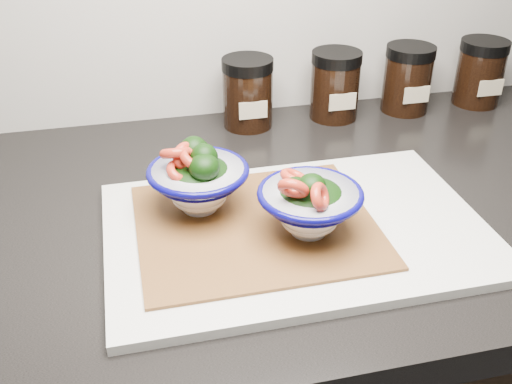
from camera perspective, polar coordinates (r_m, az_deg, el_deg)
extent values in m
cube|color=black|center=(0.85, 13.32, -0.57)|extent=(3.50, 0.60, 0.04)
cube|color=silver|center=(0.72, 3.82, -3.61)|extent=(0.45, 0.30, 0.01)
cube|color=brown|center=(0.71, 0.00, -3.16)|extent=(0.28, 0.24, 0.00)
cylinder|color=white|center=(0.74, -5.37, -1.21)|extent=(0.04, 0.04, 0.01)
ellipsoid|color=white|center=(0.74, -5.42, -0.32)|extent=(0.07, 0.07, 0.03)
torus|color=#070557|center=(0.72, -5.56, 2.01)|extent=(0.12, 0.12, 0.01)
torus|color=#070557|center=(0.72, -5.51, 1.14)|extent=(0.10, 0.10, 0.00)
ellipsoid|color=black|center=(0.72, -5.52, 1.38)|extent=(0.09, 0.09, 0.04)
ellipsoid|color=black|center=(0.74, -5.72, 4.05)|extent=(0.03, 0.03, 0.03)
cylinder|color=#477233|center=(0.74, -5.67, 3.28)|extent=(0.01, 0.01, 0.02)
ellipsoid|color=black|center=(0.73, -5.93, 3.79)|extent=(0.04, 0.04, 0.04)
cylinder|color=#477233|center=(0.73, -5.87, 2.90)|extent=(0.01, 0.01, 0.02)
ellipsoid|color=black|center=(0.71, -4.95, 3.24)|extent=(0.03, 0.03, 0.04)
cylinder|color=#477233|center=(0.71, -4.90, 2.41)|extent=(0.01, 0.01, 0.02)
ellipsoid|color=black|center=(0.73, -5.05, 3.01)|extent=(0.04, 0.04, 0.03)
cylinder|color=#477233|center=(0.74, -5.01, 2.14)|extent=(0.01, 0.01, 0.02)
ellipsoid|color=black|center=(0.69, -4.96, 2.37)|extent=(0.04, 0.04, 0.03)
cylinder|color=#477233|center=(0.70, -4.92, 1.46)|extent=(0.01, 0.01, 0.02)
torus|color=#CB4326|center=(0.71, -7.76, 3.66)|extent=(0.05, 0.05, 0.03)
torus|color=#CB4326|center=(0.70, -6.17, 3.18)|extent=(0.05, 0.05, 0.04)
torus|color=#CB4326|center=(0.71, -6.80, 3.42)|extent=(0.05, 0.03, 0.05)
torus|color=#CB4326|center=(0.71, -7.40, 1.91)|extent=(0.04, 0.04, 0.03)
cylinder|color=#CCBC8E|center=(0.72, -6.74, 3.46)|extent=(0.02, 0.02, 0.01)
cylinder|color=white|center=(0.70, 5.03, -3.43)|extent=(0.04, 0.04, 0.01)
ellipsoid|color=white|center=(0.69, 5.08, -2.53)|extent=(0.07, 0.07, 0.03)
torus|color=#070557|center=(0.67, 5.21, -0.17)|extent=(0.12, 0.12, 0.01)
torus|color=#070557|center=(0.68, 5.16, -1.05)|extent=(0.10, 0.10, 0.00)
ellipsoid|color=black|center=(0.68, 5.17, -0.80)|extent=(0.09, 0.09, 0.04)
ellipsoid|color=black|center=(0.67, 3.75, 0.13)|extent=(0.03, 0.03, 0.03)
cylinder|color=#477233|center=(0.68, 3.71, -0.74)|extent=(0.01, 0.01, 0.02)
ellipsoid|color=black|center=(0.66, 5.14, -0.52)|extent=(0.03, 0.03, 0.03)
cylinder|color=#477233|center=(0.67, 5.10, -1.25)|extent=(0.01, 0.01, 0.02)
ellipsoid|color=black|center=(0.66, 5.34, 0.63)|extent=(0.03, 0.03, 0.03)
cylinder|color=#477233|center=(0.66, 5.30, -0.20)|extent=(0.01, 0.01, 0.02)
torus|color=#CB4326|center=(0.68, 3.65, 1.38)|extent=(0.05, 0.05, 0.03)
torus|color=#CB4326|center=(0.64, 6.11, -0.44)|extent=(0.04, 0.04, 0.04)
torus|color=#CB4326|center=(0.64, 3.56, 0.33)|extent=(0.04, 0.04, 0.05)
cylinder|color=#CCBC8E|center=(0.68, 4.21, 0.90)|extent=(0.02, 0.02, 0.01)
cylinder|color=black|center=(0.97, -0.79, 8.93)|extent=(0.08, 0.08, 0.09)
cylinder|color=black|center=(0.95, -0.81, 12.07)|extent=(0.08, 0.08, 0.02)
cube|color=#C6B793|center=(0.94, -0.27, 7.79)|extent=(0.04, 0.00, 0.03)
cylinder|color=black|center=(1.01, 7.50, 9.58)|extent=(0.08, 0.08, 0.09)
cylinder|color=black|center=(1.00, 7.72, 12.60)|extent=(0.08, 0.08, 0.02)
cube|color=#C6B793|center=(0.98, 8.25, 8.49)|extent=(0.04, 0.00, 0.03)
cylinder|color=black|center=(1.07, 14.16, 9.96)|extent=(0.08, 0.08, 0.09)
cylinder|color=black|center=(1.05, 14.56, 12.83)|extent=(0.08, 0.08, 0.02)
cube|color=#C6B793|center=(1.03, 15.06, 8.92)|extent=(0.05, 0.00, 0.03)
cylinder|color=black|center=(1.13, 20.47, 10.19)|extent=(0.08, 0.08, 0.09)
cylinder|color=black|center=(1.12, 21.00, 12.89)|extent=(0.08, 0.08, 0.02)
cube|color=#C6B793|center=(1.10, 21.46, 9.21)|extent=(0.05, 0.00, 0.03)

